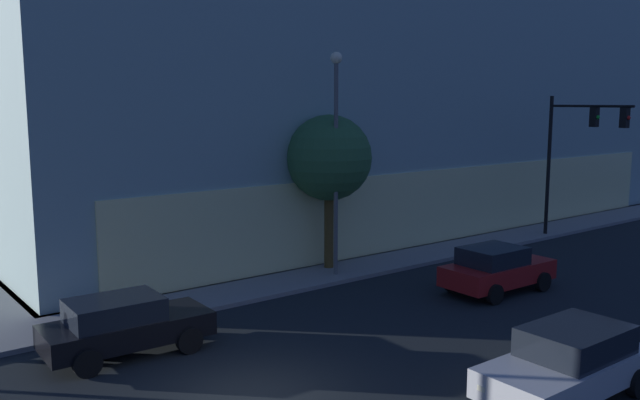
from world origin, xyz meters
TOP-DOWN VIEW (x-y plane):
  - ground_plane at (0.00, 0.00)m, footprint 120.00×120.00m
  - modern_building at (16.41, 19.11)m, footprint 37.68×21.42m
  - traffic_light_far_corner at (21.35, 5.14)m, footprint 0.40×4.29m
  - street_lamp_sidewalk at (8.14, 6.95)m, footprint 0.44×0.44m
  - sidewalk_tree at (8.60, 7.94)m, footprint 3.35×3.35m
  - car_black at (-1.22, 4.32)m, footprint 4.41×2.15m
  - car_silver at (5.77, -4.37)m, footprint 4.52×2.15m
  - car_red at (11.46, 2.00)m, footprint 4.29×2.18m

SIDE VIEW (x-z plane):
  - ground_plane at x=0.00m, z-range 0.00..0.00m
  - car_black at x=-1.22m, z-range 0.04..1.63m
  - car_silver at x=5.77m, z-range 0.03..1.66m
  - car_red at x=11.46m, z-range 0.02..1.67m
  - sidewalk_tree at x=8.60m, z-range 1.47..7.51m
  - traffic_light_far_corner at x=21.35m, z-range 1.52..8.32m
  - street_lamp_sidewalk at x=8.14m, z-range 1.18..9.52m
  - modern_building at x=16.41m, z-range -0.07..20.59m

